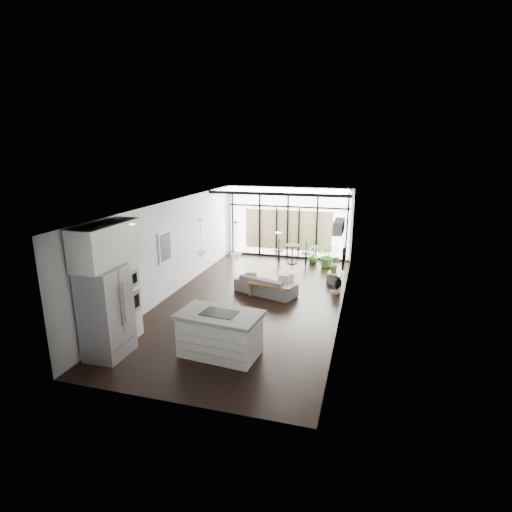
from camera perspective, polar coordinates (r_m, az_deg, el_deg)
The scene contains 28 objects.
floor at distance 11.64m, azimuth -0.41°, elevation -6.33°, with size 5.00×10.00×0.00m, color black.
ceiling at distance 10.92m, azimuth -0.43°, elevation 7.47°, with size 5.00×10.00×0.00m, color white.
wall_left at distance 12.12m, azimuth -11.85°, elevation 1.17°, with size 0.02×10.00×2.80m, color silver.
wall_right at distance 10.79m, azimuth 12.43°, elevation -0.59°, with size 0.02×10.00×2.80m, color silver.
wall_back at distance 15.95m, azimuth 4.64°, elevation 4.79°, with size 5.00×0.02×2.80m, color silver.
wall_front at distance 6.82m, azimuth -12.46°, elevation -10.08°, with size 5.00×0.02×2.80m, color silver.
glazing at distance 15.83m, azimuth 4.55°, elevation 4.71°, with size 5.00×0.20×2.80m, color black.
skylight at distance 14.78m, azimuth 3.98°, elevation 9.35°, with size 4.70×1.90×0.06m, color white.
neighbour_building at distance 15.95m, azimuth 4.58°, elevation 3.70°, with size 3.50×0.02×1.60m, color beige.
island at distance 8.62m, azimuth -5.20°, elevation -11.02°, with size 1.73×1.03×0.95m, color white.
cooktop at distance 8.41m, azimuth -5.28°, elevation -8.09°, with size 0.73×0.48×0.01m, color black.
fridge at distance 8.92m, azimuth -20.59°, elevation -7.58°, with size 0.75×0.93×1.93m, color #949499.
appliance_column at distance 9.55m, azimuth -18.69°, elevation -4.75°, with size 0.59×0.62×2.28m, color white.
upper_cabinets at distance 8.82m, azimuth -20.44°, elevation 1.65°, with size 0.62×1.75×0.86m, color white.
pendant_left at distance 8.76m, azimuth -7.82°, elevation 0.18°, with size 0.26×0.26×0.18m, color white.
pendant_right at distance 8.48m, azimuth -2.85°, elevation -0.21°, with size 0.26×0.26×0.18m, color white.
sofa at distance 12.03m, azimuth 1.37°, elevation -3.72°, with size 1.89×0.55×0.74m, color #535356.
console_bench at distance 11.72m, azimuth 1.93°, elevation -5.04°, with size 1.35×0.34×0.43m, color brown.
pouf at distance 12.96m, azimuth 4.32°, elevation -3.15°, with size 0.50×0.50×0.40m, color beige.
crate at distance 13.34m, azimuth 11.09°, elevation -3.03°, with size 0.43×0.43×0.32m, color brown.
plant_tall at distance 14.96m, azimuth 10.16°, elevation -0.30°, with size 0.77×0.85×0.66m, color #396D30.
plant_med at distance 15.37m, azimuth 8.14°, elevation -0.33°, with size 0.39×0.70×0.39m, color #396D30.
plant_crate at distance 13.25m, azimuth 11.16°, elevation -1.85°, with size 0.31×0.57×0.25m, color #396D30.
milk_can at distance 12.34m, azimuth 11.37°, elevation -3.95°, with size 0.29×0.29×0.57m, color #EEE6CD.
bistro_set at distance 15.24m, azimuth 5.19°, elevation 0.30°, with size 1.53×0.61×0.73m, color black.
tv at distance 11.78m, azimuth 12.54°, elevation 0.24°, with size 0.05×1.10×0.65m, color black.
ac_unit at distance 9.78m, azimuth 11.76°, elevation 4.16°, with size 0.22×0.90×0.30m, color silver.
framed_art at distance 11.64m, azimuth -12.88°, elevation 1.30°, with size 0.04×0.70×0.90m, color black.
Camera 1 is at (3.04, -10.39, 4.27)m, focal length 28.00 mm.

